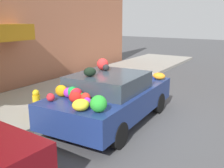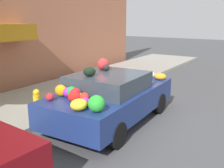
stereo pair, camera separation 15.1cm
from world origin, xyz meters
TOP-DOWN VIEW (x-y plane):
  - ground_plane at (0.00, 0.00)m, footprint 60.00×60.00m
  - sidewalk_curb at (0.00, 2.70)m, footprint 24.00×3.20m
  - fire_hydrant at (-1.01, 1.63)m, footprint 0.20×0.20m
  - art_car at (-0.05, -0.09)m, footprint 4.02×2.02m

SIDE VIEW (x-z plane):
  - ground_plane at x=0.00m, z-range 0.00..0.00m
  - sidewalk_curb at x=0.00m, z-range 0.00..0.14m
  - fire_hydrant at x=-1.01m, z-range 0.14..0.84m
  - art_car at x=-0.05m, z-range -0.11..1.51m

